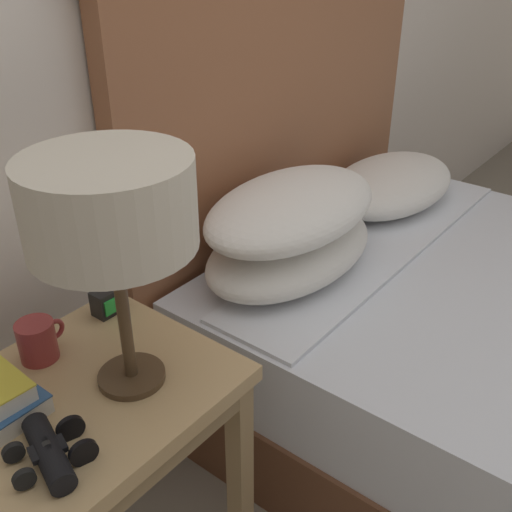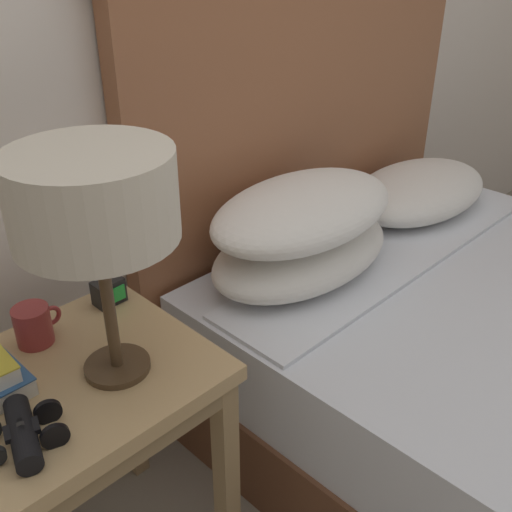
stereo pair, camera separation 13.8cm
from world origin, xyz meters
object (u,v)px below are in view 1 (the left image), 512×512
at_px(nightstand, 91,424).
at_px(coffee_mug, 38,340).
at_px(binoculars_pair, 50,452).
at_px(alarm_clock, 108,301).
at_px(table_lamp, 110,208).

xyz_separation_m(nightstand, coffee_mug, (0.00, 0.14, 0.14)).
distance_m(binoculars_pair, alarm_clock, 0.43).
height_order(nightstand, alarm_clock, alarm_clock).
xyz_separation_m(table_lamp, binoculars_pair, (-0.22, -0.05, -0.34)).
bearing_deg(binoculars_pair, alarm_clock, 37.81).
height_order(table_lamp, alarm_clock, table_lamp).
height_order(nightstand, binoculars_pair, binoculars_pair).
height_order(coffee_mug, alarm_clock, coffee_mug).
bearing_deg(table_lamp, nightstand, 144.72).
distance_m(table_lamp, alarm_clock, 0.41).
relative_size(table_lamp, binoculars_pair, 2.75).
height_order(nightstand, coffee_mug, coffee_mug).
bearing_deg(alarm_clock, table_lamp, -119.65).
bearing_deg(binoculars_pair, coffee_mug, 58.96).
bearing_deg(table_lamp, binoculars_pair, -166.83).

